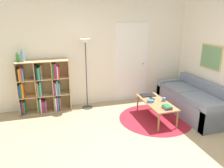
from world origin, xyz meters
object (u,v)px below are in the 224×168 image
at_px(bowl, 151,101).
at_px(bottle_left, 18,58).
at_px(bookshelf, 43,87).
at_px(couch, 194,102).
at_px(coffee_table, 156,103).
at_px(laptop, 148,95).
at_px(bottle_middle, 23,57).
at_px(floor_lamp, 86,54).
at_px(cup, 164,99).

relative_size(bowl, bottle_left, 0.72).
relative_size(bookshelf, couch, 0.65).
xyz_separation_m(coffee_table, bottle_left, (-2.80, 1.15, 0.94)).
bearing_deg(laptop, bottle_middle, 165.40).
xyz_separation_m(bookshelf, bowl, (2.22, -1.12, -0.16)).
xyz_separation_m(floor_lamp, cup, (1.50, -1.07, -0.89)).
relative_size(bookshelf, bottle_middle, 4.54).
bearing_deg(couch, cup, -176.06).
xyz_separation_m(floor_lamp, bottle_left, (-1.48, 0.10, -0.03)).
height_order(bookshelf, bowl, bookshelf).
relative_size(coffee_table, bottle_left, 5.55).
bearing_deg(cup, coffee_table, 172.82).
xyz_separation_m(coffee_table, bottle_middle, (-2.70, 1.10, 0.97)).
bearing_deg(coffee_table, cup, -7.18).
xyz_separation_m(couch, bottle_left, (-3.81, 1.11, 1.03)).
height_order(bookshelf, laptop, bookshelf).
height_order(coffee_table, bottle_middle, bottle_middle).
relative_size(couch, bowl, 12.96).
xyz_separation_m(bowl, bottle_middle, (-2.57, 1.09, 0.91)).
height_order(floor_lamp, couch, floor_lamp).
relative_size(cup, bottle_left, 0.40).
xyz_separation_m(couch, bowl, (-1.13, -0.03, 0.15)).
distance_m(coffee_table, cup, 0.19).
relative_size(laptop, bowl, 2.30).
relative_size(floor_lamp, bottle_left, 8.32).
xyz_separation_m(laptop, bottle_middle, (-2.68, 0.70, 0.92)).
bearing_deg(laptop, bottle_left, 165.02).
distance_m(laptop, bottle_left, 3.02).
height_order(couch, laptop, couch).
relative_size(coffee_table, bowl, 7.72).
distance_m(coffee_table, bottle_middle, 3.07).
xyz_separation_m(floor_lamp, couch, (2.33, -1.01, -1.06)).
relative_size(floor_lamp, coffee_table, 1.50).
bearing_deg(coffee_table, bowl, 176.06).
distance_m(bookshelf, couch, 3.54).
bearing_deg(cup, floor_lamp, 144.62).
relative_size(bowl, cup, 1.79).
bearing_deg(floor_lamp, bottle_left, 175.99).
relative_size(floor_lamp, couch, 0.89).
distance_m(bookshelf, laptop, 2.45).
bearing_deg(floor_lamp, bookshelf, 175.19).
distance_m(floor_lamp, cup, 2.05).
bearing_deg(cup, bookshelf, 155.43).
distance_m(couch, bottle_left, 4.10).
bearing_deg(bottle_middle, laptop, -14.60).
xyz_separation_m(couch, laptop, (-1.02, 0.37, 0.14)).
xyz_separation_m(coffee_table, cup, (0.17, -0.02, 0.08)).
bearing_deg(bookshelf, bottle_middle, -175.17).
height_order(bowl, bottle_middle, bottle_middle).
distance_m(couch, coffee_table, 1.01).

